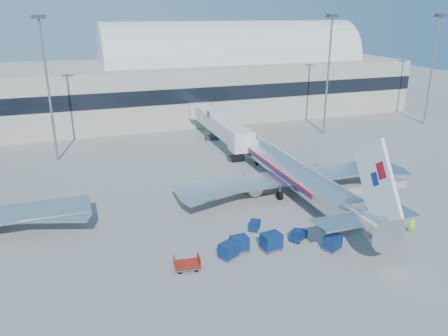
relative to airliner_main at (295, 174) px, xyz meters
name	(u,v)px	position (x,y,z in m)	size (l,w,h in m)	color
ground	(236,219)	(-10.00, -4.51, -2.93)	(260.00, 260.00, 0.00)	gray
terminal	(86,87)	(-23.60, 51.46, 4.60)	(170.00, 28.15, 21.00)	#B2AA9E
airliner_main	(295,174)	(0.00, 0.00, 0.00)	(32.00, 37.26, 12.07)	silver
jetbridge_near	(216,122)	(-2.40, 26.30, 1.00)	(4.40, 27.50, 6.25)	silver
mast_west	(46,69)	(-30.00, 25.49, 11.87)	(2.00, 1.20, 22.60)	slate
mast_east	(329,58)	(20.00, 25.49, 11.87)	(2.00, 1.20, 22.60)	slate
mast_far_east	(434,54)	(45.00, 25.49, 11.87)	(2.00, 1.20, 22.60)	slate
barrier_near	(356,190)	(8.00, -2.51, -2.48)	(3.00, 0.55, 0.90)	#9E9E96
barrier_mid	(377,187)	(11.30, -2.51, -2.48)	(3.00, 0.55, 0.90)	#9E9E96
barrier_far	(397,184)	(14.60, -2.51, -2.48)	(3.00, 0.55, 0.90)	#9E9E96
tug_lead	(298,235)	(-5.48, -11.28, -2.29)	(2.37, 2.08, 1.39)	#0B2152
tug_right	(349,216)	(2.18, -9.28, -2.26)	(2.49, 1.80, 1.46)	#0B2152
tug_left	(255,224)	(-8.89, -7.48, -2.32)	(1.98, 2.27, 1.33)	#0B2152
cart_train_a	(271,241)	(-9.02, -12.11, -1.96)	(2.27, 1.86, 1.81)	#0B2152
cart_train_b	(239,243)	(-12.20, -11.31, -2.06)	(1.93, 1.52, 1.62)	#0B2152
cart_train_c	(228,250)	(-13.70, -12.18, -2.07)	(2.26, 2.08, 1.60)	#0B2152
cart_solo_near	(333,242)	(-3.09, -14.18, -2.09)	(2.18, 1.98, 1.57)	#0B2152
cart_solo_far	(373,215)	(4.60, -10.54, -1.97)	(2.13, 1.68, 1.80)	#0B2152
cart_open_red	(187,265)	(-18.06, -12.81, -2.46)	(2.60, 1.96, 0.65)	slate
ramp_worker	(412,225)	(7.10, -13.92, -1.96)	(0.70, 0.46, 1.93)	#91E317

